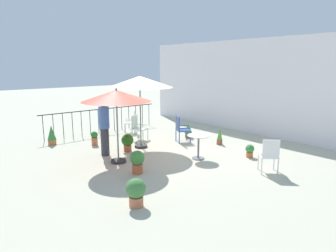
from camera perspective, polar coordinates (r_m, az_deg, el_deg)
The scene contains 20 objects.
ground_plane at distance 9.89m, azimuth -1.46°, elevation -5.04°, with size 60.00×60.00×0.00m, color #B9B79E.
villa_facade at distance 13.07m, azimuth 15.36°, elevation 7.20°, with size 11.70×0.30×3.85m, color white.
terrace_railing at distance 12.94m, azimuth -12.34°, elevation 1.77°, with size 0.03×5.24×1.01m.
patio_umbrella_0 at distance 10.18m, azimuth -5.35°, elevation 8.23°, with size 2.21×2.21×2.51m.
patio_umbrella_1 at distance 8.64m, azimuth -9.76°, elevation 5.50°, with size 1.98×1.98×2.19m.
cafe_table_0 at distance 9.16m, azimuth 5.80°, elevation -3.12°, with size 0.69×0.69×0.74m.
patio_chair_0 at distance 11.10m, azimuth 2.44°, elevation -0.31°, with size 0.64×0.63×0.97m.
patio_chair_1 at distance 11.53m, azimuth -5.76°, elevation -0.02°, with size 0.65×0.65×0.94m.
patio_chair_2 at distance 12.69m, azimuth -6.86°, elevation 1.09°, with size 0.65×0.64×0.96m.
patio_chair_3 at distance 8.35m, azimuth 18.67°, elevation -4.99°, with size 0.62×0.62×0.94m.
potted_plant_0 at distance 9.67m, azimuth 15.23°, elevation -4.46°, with size 0.27×0.27×0.41m.
potted_plant_1 at distance 6.23m, azimuth -6.11°, elevation -12.15°, with size 0.41×0.41×0.59m.
potted_plant_2 at distance 11.03m, azimuth -13.76°, elevation -2.21°, with size 0.24×0.24×0.50m.
potted_plant_3 at distance 11.80m, azimuth 3.87°, elevation -0.74°, with size 0.31×0.31×0.59m.
potted_plant_4 at distance 11.54m, azimuth -21.17°, elevation -1.59°, with size 0.30×0.30×0.71m.
potted_plant_5 at distance 12.47m, azimuth -12.13°, elevation 0.25°, with size 0.34×0.34×0.81m.
potted_plant_6 at distance 7.99m, azimuth -5.84°, elevation -6.54°, with size 0.39×0.39×0.62m.
potted_plant_7 at distance 10.97m, azimuth 9.76°, elevation -2.01°, with size 0.21×0.21×0.60m.
potted_plant_8 at distance 10.03m, azimuth -7.68°, elevation -2.94°, with size 0.40×0.40×0.58m.
standing_person at distance 9.60m, azimuth -11.96°, elevation -0.04°, with size 0.38×0.38×1.80m.
Camera 1 is at (7.41, -5.91, 2.83)m, focal length 32.19 mm.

